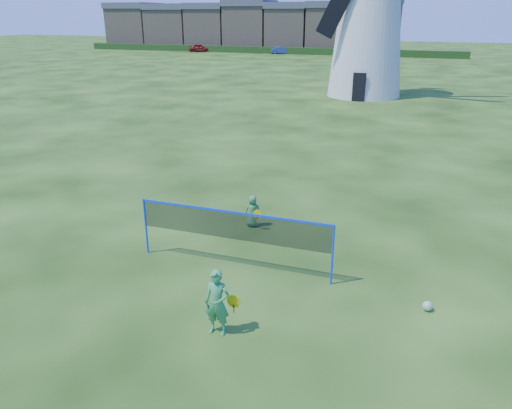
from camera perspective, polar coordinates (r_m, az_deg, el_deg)
The scene contains 10 objects.
ground at distance 12.66m, azimuth -1.61°, elevation -7.01°, with size 220.00×220.00×0.00m, color black.
windmill at distance 39.26m, azimuth 13.15°, elevation 20.78°, with size 12.92×5.55×17.17m.
badminton_net at distance 12.02m, azimuth -2.71°, elevation -2.59°, with size 5.05×0.05×1.55m.
player_girl at distance 9.84m, azimuth -4.56°, elevation -11.41°, with size 0.68×0.37×1.42m.
player_boy at distance 14.61m, azimuth -0.36°, elevation -0.79°, with size 0.63×0.43×0.98m.
play_ball at distance 11.43m, azimuth 19.48°, elevation -11.17°, with size 0.22×0.22×0.22m, color green.
terraced_houses at distance 87.82m, azimuth -1.10°, elevation 20.23°, with size 50.94×8.40×8.36m.
hedge at distance 80.86m, azimuth 0.43°, elevation 17.68°, with size 62.00×0.80×1.00m, color #193814.
car_left at distance 84.48m, azimuth -6.60°, elevation 17.79°, with size 1.45×3.61×1.23m, color maroon.
car_right at distance 79.71m, azimuth 3.05°, elevation 17.63°, with size 1.16×3.32×1.09m, color navy.
Camera 1 is at (3.99, -10.37, 6.06)m, focal length 34.08 mm.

